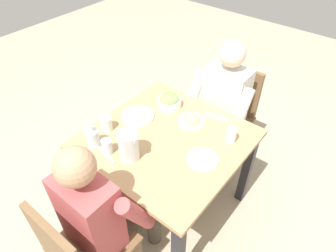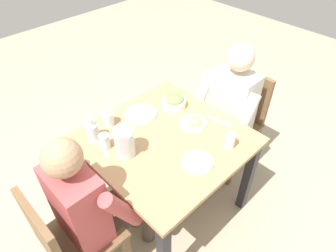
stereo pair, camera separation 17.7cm
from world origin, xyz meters
TOP-DOWN VIEW (x-y plane):
  - ground_plane at (0.00, 0.00)m, footprint 8.00×8.00m
  - dining_table at (0.00, 0.00)m, footprint 0.95×0.95m
  - chair_near at (-0.05, -0.78)m, footprint 0.40×0.40m
  - chair_far at (-0.03, 0.78)m, footprint 0.40×0.40m
  - diner_near at (-0.05, -0.58)m, footprint 0.48×0.53m
  - diner_far at (-0.03, 0.58)m, footprint 0.48×0.53m
  - water_pitcher at (0.07, 0.27)m, footprint 0.16×0.12m
  - salad_bowl at (0.20, -0.28)m, footprint 0.17×0.17m
  - plate_yoghurt at (-0.29, 0.02)m, footprint 0.19×0.19m
  - plate_beans at (0.29, -0.04)m, footprint 0.23×0.23m
  - plate_fries at (-0.03, -0.23)m, footprint 0.18×0.18m
  - water_glass_by_pitcher at (-0.33, -0.23)m, footprint 0.06×0.06m
  - water_glass_near_right at (0.36, 0.18)m, footprint 0.08×0.08m
  - water_glass_far_right at (0.20, 0.32)m, footprint 0.06×0.06m
  - oil_carafe at (0.31, 0.33)m, footprint 0.08×0.08m
  - fork_near at (-0.14, -0.38)m, footprint 0.17×0.06m
  - knife_near at (0.20, 0.35)m, footprint 0.19×0.05m

SIDE VIEW (x-z plane):
  - ground_plane at x=0.00m, z-range 0.00..0.00m
  - chair_near at x=-0.05m, z-range 0.06..0.93m
  - chair_far at x=-0.03m, z-range 0.06..0.93m
  - dining_table at x=0.00m, z-range 0.25..0.99m
  - diner_near at x=-0.05m, z-range 0.06..1.22m
  - diner_far at x=-0.03m, z-range 0.06..1.22m
  - fork_near at x=-0.14m, z-range 0.73..0.74m
  - knife_near at x=0.20m, z-range 0.73..0.74m
  - plate_beans at x=0.29m, z-range 0.73..0.77m
  - plate_yoghurt at x=-0.29m, z-range 0.73..0.77m
  - plate_fries at x=-0.03m, z-range 0.72..0.78m
  - salad_bowl at x=0.20m, z-range 0.73..0.82m
  - water_glass_near_right at x=0.36m, z-range 0.73..0.83m
  - water_glass_far_right at x=0.20m, z-range 0.73..0.83m
  - water_glass_by_pitcher at x=-0.33m, z-range 0.73..0.83m
  - oil_carafe at x=0.31m, z-range 0.71..0.87m
  - water_pitcher at x=0.07m, z-range 0.73..0.92m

